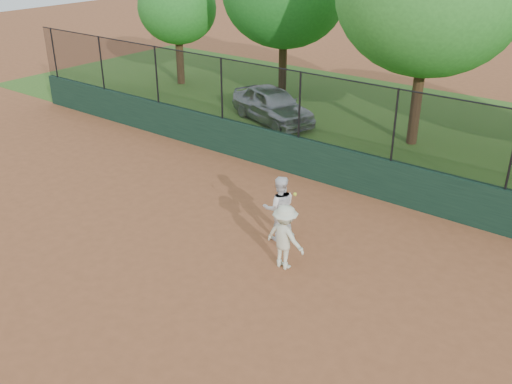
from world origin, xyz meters
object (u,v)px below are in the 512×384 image
Objects in this scene: player_second at (279,208)px; player_main at (285,237)px; tree_0 at (177,8)px; parked_car at (272,105)px.

player_second is 0.81× the size of player_main.
tree_0 is (-12.28, 9.21, 2.65)m from player_second.
player_main reaches higher than player_second.
parked_car is 10.30m from player_main.
player_second is 1.28m from player_main.
parked_car is 2.43× the size of player_second.
parked_car is 7.67m from tree_0.
tree_0 is at bearing 142.19° from player_main.
player_main is at bearing -37.81° from tree_0.
player_second is 15.58m from tree_0.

